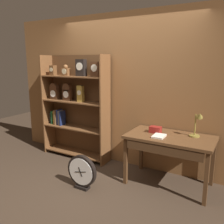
% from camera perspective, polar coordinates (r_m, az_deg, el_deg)
% --- Properties ---
extents(ground_plane, '(10.00, 10.00, 0.00)m').
position_cam_1_polar(ground_plane, '(3.49, -6.71, -19.15)').
color(ground_plane, '#3D2D21').
extents(back_wood_panel, '(4.80, 0.05, 2.60)m').
position_cam_1_polar(back_wood_panel, '(4.11, 3.55, 4.98)').
color(back_wood_panel, brown).
rests_on(back_wood_panel, ground).
extents(bookshelf, '(1.36, 0.33, 1.91)m').
position_cam_1_polar(bookshelf, '(4.53, -9.00, 1.68)').
color(bookshelf, brown).
rests_on(bookshelf, ground).
extents(workbench, '(1.23, 0.68, 0.75)m').
position_cam_1_polar(workbench, '(3.54, 13.53, -7.06)').
color(workbench, brown).
rests_on(workbench, ground).
extents(desk_lamp, '(0.20, 0.20, 0.38)m').
position_cam_1_polar(desk_lamp, '(3.53, 19.69, -2.64)').
color(desk_lamp, olive).
rests_on(desk_lamp, workbench).
extents(toolbox_small, '(0.17, 0.11, 0.10)m').
position_cam_1_polar(toolbox_small, '(3.63, 10.30, -4.17)').
color(toolbox_small, maroon).
rests_on(toolbox_small, workbench).
extents(open_repair_manual, '(0.16, 0.22, 0.02)m').
position_cam_1_polar(open_repair_manual, '(3.46, 11.14, -5.66)').
color(open_repair_manual, silver).
rests_on(open_repair_manual, workbench).
extents(round_clock_large, '(0.46, 0.11, 0.50)m').
position_cam_1_polar(round_clock_large, '(3.54, -7.21, -14.00)').
color(round_clock_large, black).
rests_on(round_clock_large, ground).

